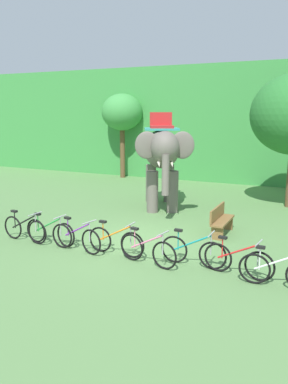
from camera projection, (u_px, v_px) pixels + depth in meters
The scene contains 13 objects.
ground_plane at pixel (136, 241), 11.39m from camera, with size 80.00×80.00×0.00m, color #567F47.
foliage_hedge at pixel (234, 123), 22.88m from camera, with size 36.00×6.00×6.30m, color #3D8E42.
tree_left at pixel (122, 113), 21.88m from camera, with size 2.34×2.34×4.83m.
elephant at pixel (162, 154), 14.87m from camera, with size 3.02×4.15×3.78m.
bike_black at pixel (25, 229), 11.32m from camera, with size 1.71×0.52×0.92m.
bike_green at pixel (49, 232), 11.01m from camera, with size 1.71×0.52×0.92m.
bike_purple at pixel (78, 237), 10.55m from camera, with size 1.68×0.56×0.92m.
bike_orange at pixel (116, 241), 10.25m from camera, with size 1.71×0.52×0.92m.
bike_pink at pixel (147, 250), 9.58m from camera, with size 1.69×0.54×0.92m.
bike_teal at pixel (193, 251), 9.49m from camera, with size 1.71×0.52×0.92m.
bike_red at pixel (238, 260), 8.90m from camera, with size 1.70×0.52×0.92m.
bike_white at pixel (278, 271), 8.30m from camera, with size 1.71×0.52×0.92m.
wooden_bench at pixel (221, 219), 11.98m from camera, with size 0.45×1.51×0.89m.
Camera 1 is at (4.73, -9.77, 3.76)m, focal length 35.75 mm.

